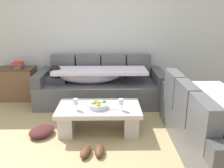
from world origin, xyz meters
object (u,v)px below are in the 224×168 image
Objects in this scene: coffee_table at (99,115)px; wine_glass_near_left at (76,102)px; wine_glass_near_right at (121,102)px; book_stack_on_cabinet at (18,65)px; couch_near_window at (213,126)px; fruit_bowl at (98,105)px; side_cabinet at (17,84)px; open_magazine at (112,106)px; crumpled_garment at (42,131)px; couch_along_wall at (99,86)px; pair_of_shoes at (93,151)px.

coffee_table is 7.23× the size of wine_glass_near_left.
book_stack_on_cabinet reaches higher than wine_glass_near_right.
coffee_table is 0.43m from wine_glass_near_right.
fruit_bowl is (-1.45, 0.49, 0.09)m from couch_near_window.
wine_glass_near_left is at bearing -47.36° from side_cabinet.
wine_glass_near_left is 0.59× the size of open_magazine.
couch_near_window is 2.32m from crumpled_garment.
coffee_table is at bearing -87.74° from couch_along_wall.
couch_along_wall reaches higher than open_magazine.
coffee_table is at bearing 69.48° from couch_near_window.
couch_along_wall is 1.30m from wine_glass_near_left.
wine_glass_near_left is at bearing -102.05° from couch_along_wall.
wine_glass_near_right is 1.21m from crumpled_garment.
fruit_bowl is 0.70× the size of crumpled_garment.
book_stack_on_cabinet is at bearing 171.83° from couch_along_wall.
couch_near_window is at bearing -18.53° from fruit_bowl.
book_stack_on_cabinet is at bearing 127.85° from pair_of_shoes.
wine_glass_near_left is 0.67m from crumpled_garment.
couch_along_wall is 8.48× the size of open_magazine.
coffee_table is (-1.45, 0.54, -0.10)m from couch_near_window.
fruit_bowl is 0.87× the size of pair_of_shoes.
couch_along_wall is 1.65m from side_cabinet.
couch_near_window is at bearing -31.42° from side_cabinet.
couch_near_window is 9.26× the size of book_stack_on_cabinet.
couch_along_wall is 8.48× the size of fruit_bowl.
pair_of_shoes is at bearing -126.83° from wine_glass_near_right.
couch_near_window is 6.35× the size of pair_of_shoes.
open_magazine reaches higher than crumpled_garment.
crumpled_garment is (-0.77, -1.28, -0.27)m from couch_along_wall.
couch_near_window is 12.27× the size of wine_glass_near_left.
couch_along_wall reaches higher than wine_glass_near_left.
side_cabinet is 1.75m from crumpled_garment.
couch_along_wall reaches higher than pair_of_shoes.
book_stack_on_cabinet reaches higher than fruit_bowl.
side_cabinet is (-1.87, 1.38, -0.06)m from open_magazine.
side_cabinet is at bearing 179.98° from book_stack_on_cabinet.
coffee_table is 3.74× the size of pair_of_shoes.
side_cabinet is 0.39m from book_stack_on_cabinet.
wine_glass_near_right is (0.31, -0.14, 0.26)m from coffee_table.
wine_glass_near_left is (-0.31, -0.06, 0.07)m from fruit_bowl.
fruit_bowl is at bearing 165.29° from wine_glass_near_right.
fruit_bowl is 2.20m from side_cabinet.
wine_glass_near_right is at bearing -14.71° from fruit_bowl.
couch_along_wall is 1.18m from open_magazine.
couch_near_window is 5.09× the size of crumpled_garment.
crumpled_garment reaches higher than pair_of_shoes.
open_magazine is (0.24, -1.15, 0.05)m from couch_along_wall.
couch_near_window is at bearing 3.61° from pair_of_shoes.
fruit_bowl is 2.17m from book_stack_on_cabinet.
couch_near_window reaches higher than wine_glass_near_left.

